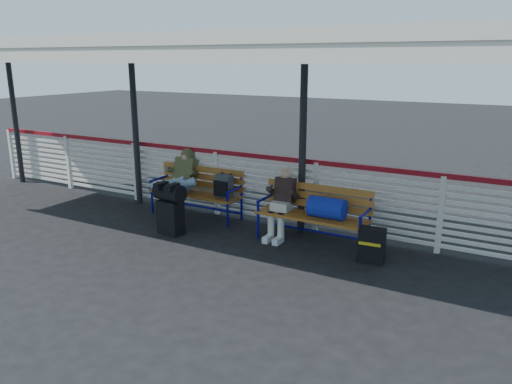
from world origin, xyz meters
The scene contains 9 objects.
ground centered at (0.00, 0.00, 0.00)m, with size 60.00×60.00×0.00m, color black.
fence centered at (0.00, 1.90, 0.66)m, with size 12.08×0.08×1.24m.
canopy centered at (0.00, 0.87, 3.04)m, with size 12.60×3.60×3.16m.
luggage_stack centered at (-0.06, 0.59, 0.47)m, with size 0.55×0.35×0.87m.
bench_left centered at (-0.10, 1.62, 0.58)m, with size 1.80×0.56×0.92m.
bench_right centered at (2.30, 1.37, 0.59)m, with size 1.80×0.56×0.92m.
traveler_man centered at (-0.40, 1.25, 0.72)m, with size 0.94×1.60×0.77m.
companion_person centered at (1.63, 1.36, 0.60)m, with size 0.32×0.66×1.15m.
suitcase_side centered at (3.23, 1.06, 0.26)m, with size 0.39×0.25×0.52m.
Camera 1 is at (5.08, -5.62, 2.85)m, focal length 35.00 mm.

